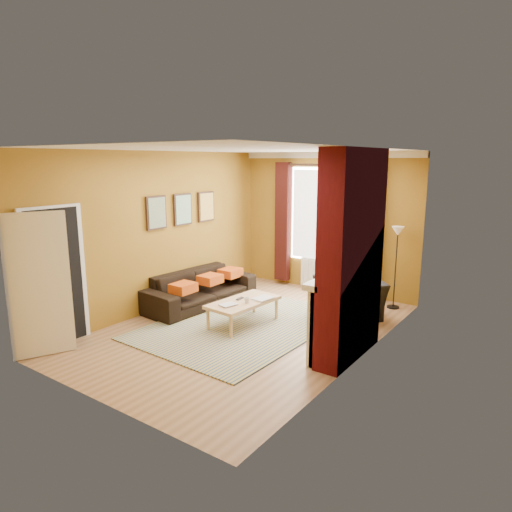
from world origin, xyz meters
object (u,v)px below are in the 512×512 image
object	(u,v)px
sofa	(200,289)
wicker_stool	(340,290)
armchair	(349,299)
floor_lamp	(397,244)
coffee_table	(243,303)

from	to	relation	value
sofa	wicker_stool	size ratio (longest dim) A/B	4.94
armchair	floor_lamp	world-z (taller)	floor_lamp
sofa	coffee_table	bearing A→B (deg)	-101.46
armchair	wicker_stool	bearing A→B (deg)	-101.94
sofa	wicker_stool	world-z (taller)	sofa
armchair	wicker_stool	distance (m)	0.89
sofa	coffee_table	distance (m)	1.31
coffee_table	wicker_stool	xyz separation A→B (m)	(0.76, 2.06, -0.15)
armchair	wicker_stool	xyz separation A→B (m)	(-0.50, 0.73, -0.11)
coffee_table	floor_lamp	distance (m)	2.96
sofa	coffee_table	world-z (taller)	sofa
floor_lamp	coffee_table	bearing A→B (deg)	-126.88
coffee_table	floor_lamp	world-z (taller)	floor_lamp
wicker_stool	sofa	bearing A→B (deg)	-140.09
armchair	sofa	bearing A→B (deg)	-25.28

